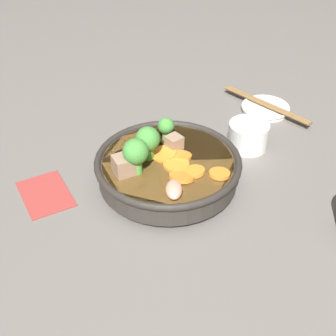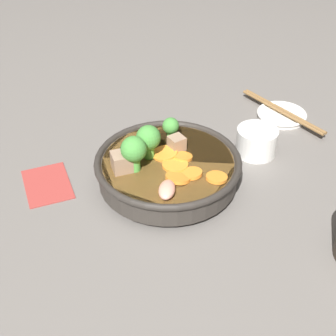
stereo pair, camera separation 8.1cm
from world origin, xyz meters
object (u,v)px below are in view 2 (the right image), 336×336
Objects in this scene: stirfry_bowl at (167,166)px; side_saucer at (282,115)px; tea_cup at (257,141)px; chopsticks_pair at (282,111)px.

side_saucer is (-0.14, 0.30, -0.03)m from stirfry_bowl.
side_saucer is at bearing 131.77° from tea_cup.
stirfry_bowl reaches higher than chopsticks_pair.
tea_cup reaches higher than chopsticks_pair.
stirfry_bowl reaches higher than tea_cup.
side_saucer is 0.15m from tea_cup.
tea_cup is (-0.04, 0.19, -0.01)m from stirfry_bowl.
tea_cup is at bearing 101.14° from stirfry_bowl.
stirfry_bowl reaches higher than side_saucer.
tea_cup is 0.15m from chopsticks_pair.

